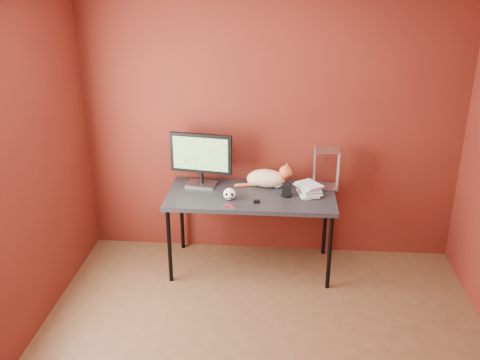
# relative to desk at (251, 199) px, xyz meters

# --- Properties ---
(room) EXTENTS (3.52, 3.52, 2.61)m
(room) POSITION_rel_desk_xyz_m (0.15, -1.37, 0.75)
(room) COLOR #51311B
(room) RESTS_ON ground
(desk) EXTENTS (1.50, 0.70, 0.75)m
(desk) POSITION_rel_desk_xyz_m (0.00, 0.00, 0.00)
(desk) COLOR black
(desk) RESTS_ON ground
(monitor) EXTENTS (0.57, 0.22, 0.50)m
(monitor) POSITION_rel_desk_xyz_m (-0.47, 0.16, 0.33)
(monitor) COLOR #A6A6AB
(monitor) RESTS_ON desk
(cat) EXTENTS (0.52, 0.24, 0.24)m
(cat) POSITION_rel_desk_xyz_m (0.13, 0.18, 0.13)
(cat) COLOR orange
(cat) RESTS_ON desk
(skull_mug) EXTENTS (0.11, 0.11, 0.10)m
(skull_mug) POSITION_rel_desk_xyz_m (-0.18, -0.14, 0.10)
(skull_mug) COLOR white
(skull_mug) RESTS_ON desk
(speaker) EXTENTS (0.10, 0.10, 0.11)m
(speaker) POSITION_rel_desk_xyz_m (0.32, -0.02, 0.10)
(speaker) COLOR black
(speaker) RESTS_ON desk
(book_stack) EXTENTS (0.26, 0.27, 1.10)m
(book_stack) POSITION_rel_desk_xyz_m (0.44, 0.01, 0.60)
(book_stack) COLOR beige
(book_stack) RESTS_ON desk
(wire_rack) EXTENTS (0.23, 0.19, 0.37)m
(wire_rack) POSITION_rel_desk_xyz_m (0.67, 0.20, 0.24)
(wire_rack) COLOR #A6A6AB
(wire_rack) RESTS_ON desk
(pocket_knife) EXTENTS (0.08, 0.04, 0.01)m
(pocket_knife) POSITION_rel_desk_xyz_m (-0.17, -0.27, 0.06)
(pocket_knife) COLOR #A00C19
(pocket_knife) RESTS_ON desk
(black_gadget) EXTENTS (0.06, 0.04, 0.03)m
(black_gadget) POSITION_rel_desk_xyz_m (0.06, -0.19, 0.06)
(black_gadget) COLOR black
(black_gadget) RESTS_ON desk
(washer) EXTENTS (0.04, 0.04, 0.00)m
(washer) POSITION_rel_desk_xyz_m (-0.13, -0.29, 0.05)
(washer) COLOR #A6A6AB
(washer) RESTS_ON desk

